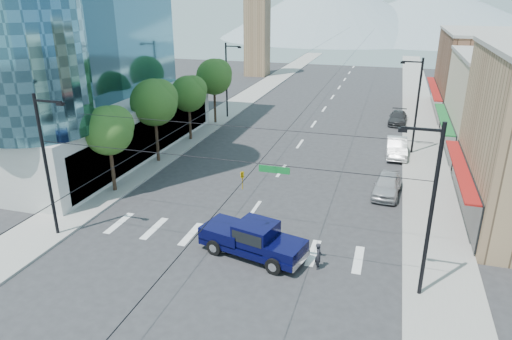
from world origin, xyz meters
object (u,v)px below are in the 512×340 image
Objects in this scene: pedestrian at (318,256)px; parked_car_near at (387,185)px; parked_car_far at (398,118)px; pickup_truck at (252,238)px; parked_car_mid at (397,147)px.

parked_car_near is at bearing -28.90° from pedestrian.
parked_car_near is at bearing -88.27° from parked_car_far.
pickup_truck is 22.09m from parked_car_mid.
parked_car_far is (7.76, 32.83, -0.40)m from pickup_truck.
parked_car_far is (3.88, 33.09, -0.07)m from pedestrian.
parked_car_near is 21.66m from parked_car_far.
parked_car_near is (7.18, 11.18, -0.30)m from pickup_truck.
parked_car_mid reaches higher than pedestrian.
parked_car_near reaches higher than pedestrian.
parked_car_near is 0.92× the size of parked_car_mid.
pickup_truck is 1.29× the size of parked_car_mid.
pickup_truck reaches higher than parked_car_mid.
parked_car_mid is 1.05× the size of parked_car_far.
pickup_truck is at bearing 73.34° from pedestrian.
parked_car_far is at bearing 93.58° from parked_car_near.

